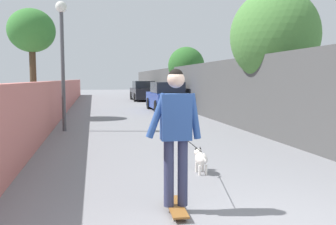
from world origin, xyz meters
The scene contains 12 objects.
ground_plane centered at (14.00, 0.00, 0.00)m, with size 80.00×80.00×0.00m, color gray.
wall_left centered at (12.00, 3.27, 0.81)m, with size 48.00×0.30×1.63m, color #CC726B.
fence_right centered at (12.00, -3.27, 1.21)m, with size 48.00×0.30×2.43m, color #4C4C4C.
tree_left_near centered at (13.00, 4.27, 3.67)m, with size 1.96×1.96×4.65m.
tree_right_mid centered at (19.00, -4.06, 2.52)m, with size 2.31×2.31×3.73m.
tree_right_far centered at (7.50, -3.93, 3.06)m, with size 2.81×2.81×4.55m.
lamp_post centered at (8.95, 2.72, 2.87)m, with size 0.36×0.36×4.17m.
skateboard centered at (1.26, 0.76, 0.07)m, with size 0.81×0.24×0.08m.
person_skateboarder centered at (1.26, 0.76, 1.11)m, with size 0.24×0.71×1.75m.
dog centered at (3.02, -0.12, 0.28)m, with size 2.06×1.00×1.06m.
car_near centered at (15.65, -2.12, 0.71)m, with size 4.08×1.80×1.54m.
car_far centered at (24.99, -2.12, 0.72)m, with size 4.37×1.80×1.54m.
Camera 1 is at (-3.06, 1.77, 1.71)m, focal length 37.97 mm.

